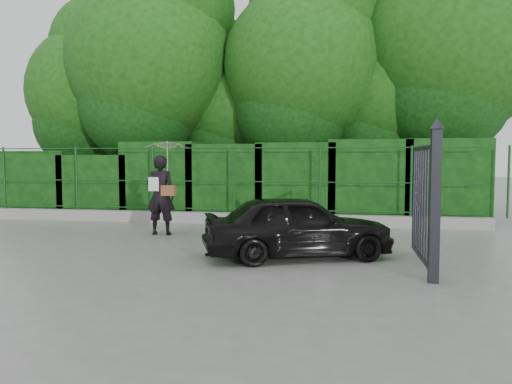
# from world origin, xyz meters

# --- Properties ---
(ground) EXTENTS (80.00, 80.00, 0.00)m
(ground) POSITION_xyz_m (0.00, 0.00, 0.00)
(ground) COLOR gray
(kerb) EXTENTS (14.00, 0.25, 0.30)m
(kerb) POSITION_xyz_m (0.00, 4.50, 0.15)
(kerb) COLOR #9E9E99
(kerb) RESTS_ON ground
(fence) EXTENTS (14.13, 0.06, 1.80)m
(fence) POSITION_xyz_m (0.22, 4.50, 1.20)
(fence) COLOR #144619
(fence) RESTS_ON kerb
(hedge) EXTENTS (14.20, 1.20, 2.29)m
(hedge) POSITION_xyz_m (0.22, 5.50, 1.08)
(hedge) COLOR black
(hedge) RESTS_ON ground
(trees) EXTENTS (17.10, 6.15, 8.08)m
(trees) POSITION_xyz_m (1.14, 7.74, 4.62)
(trees) COLOR black
(trees) RESTS_ON ground
(gate) EXTENTS (0.22, 2.33, 2.36)m
(gate) POSITION_xyz_m (4.60, -0.72, 1.19)
(gate) COLOR #222228
(gate) RESTS_ON ground
(woman) EXTENTS (0.98, 0.99, 2.20)m
(woman) POSITION_xyz_m (-0.78, 2.42, 1.42)
(woman) COLOR black
(woman) RESTS_ON ground
(car) EXTENTS (3.63, 2.47, 1.15)m
(car) POSITION_xyz_m (2.51, 0.26, 0.57)
(car) COLOR black
(car) RESTS_ON ground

